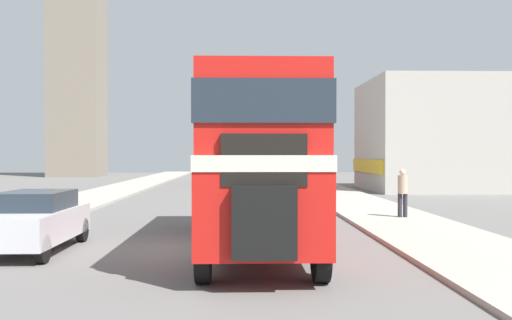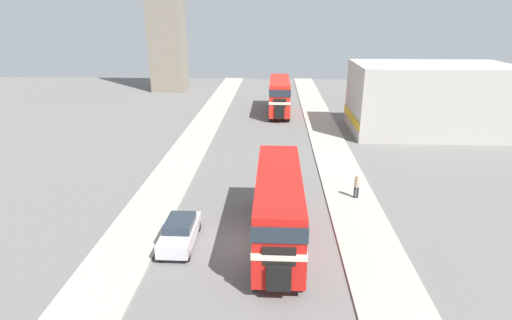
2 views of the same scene
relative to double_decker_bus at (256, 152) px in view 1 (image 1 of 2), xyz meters
name	(u,v)px [view 1 (image 1 of 2)]	position (x,y,z in m)	size (l,w,h in m)	color
ground_plane	(192,250)	(-1.62, -0.45, -2.44)	(120.00, 120.00, 0.00)	slate
sidewalk_right	(459,246)	(5.13, -0.45, -2.38)	(3.50, 120.00, 0.12)	#A8A093
double_decker_bus	(256,152)	(0.00, 0.00, 0.00)	(2.49, 10.35, 4.08)	red
bus_distant	(249,152)	(0.26, 31.11, 0.14)	(2.53, 10.68, 4.33)	red
car_parked_near	(34,220)	(-5.47, -0.60, -1.68)	(1.68, 4.01, 1.47)	silver
pedestrian_walking	(403,190)	(5.45, 5.66, -1.34)	(0.35, 0.35, 1.74)	#282833
church_tower	(77,14)	(-17.89, 46.87, 14.92)	(5.47, 5.47, 34.09)	gray
shop_building_block	(487,135)	(16.08, 22.97, 1.20)	(16.12, 9.08, 7.28)	#B2ADA3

